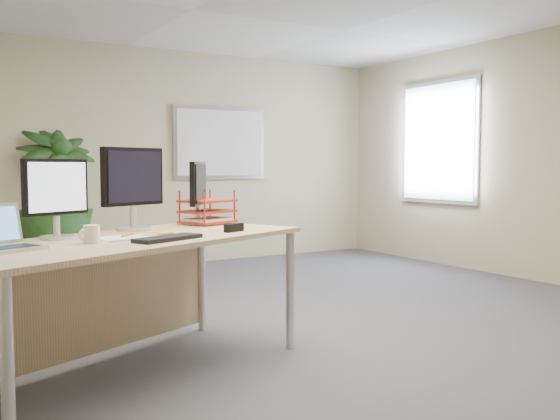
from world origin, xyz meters
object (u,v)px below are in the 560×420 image
desk (118,266)px  laptop (0,238)px  monitor_left (56,193)px  monitor_right (133,183)px  floor_plant (55,211)px

desk → laptop: laptop is taller
desk → monitor_left: 0.55m
desk → laptop: bearing=-156.1°
monitor_right → monitor_left: bearing=-156.7°
monitor_left → laptop: size_ratio=1.14×
desk → floor_plant: (0.33, 3.56, 0.10)m
floor_plant → monitor_right: (-0.15, -3.29, 0.39)m
monitor_right → desk: bearing=-124.1°
monitor_right → laptop: (-0.85, -0.56, -0.25)m
monitor_right → laptop: monitor_right is taller
monitor_left → laptop: 0.52m
desk → laptop: size_ratio=5.88×
desk → monitor_left: size_ratio=5.18×
floor_plant → laptop: 3.99m
monitor_left → desk: bearing=-7.6°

